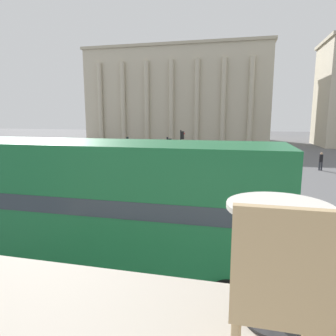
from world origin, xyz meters
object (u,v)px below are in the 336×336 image
(double_decker_bus, at_px, (88,202))
(traffic_light_far, at_px, (182,144))
(cafe_chair_0, at_px, (280,293))
(traffic_light_near, at_px, (129,165))
(plaza_building_left, at_px, (178,95))
(traffic_light_mid, at_px, (168,154))
(car_maroon, at_px, (141,171))
(car_silver, at_px, (180,156))
(cafe_dining_table, at_px, (278,237))
(pedestrian_yellow, at_px, (147,155))
(pedestrian_black, at_px, (321,160))

(double_decker_bus, xyz_separation_m, traffic_light_far, (-0.56, 18.01, 0.09))
(double_decker_bus, distance_m, cafe_chair_0, 8.22)
(cafe_chair_0, height_order, traffic_light_near, cafe_chair_0)
(plaza_building_left, height_order, traffic_light_mid, plaza_building_left)
(traffic_light_far, xyz_separation_m, car_maroon, (-2.20, -4.73, -1.66))
(plaza_building_left, bearing_deg, traffic_light_mid, -79.45)
(car_maroon, bearing_deg, plaza_building_left, 162.04)
(traffic_light_mid, bearing_deg, car_silver, 96.43)
(car_maroon, bearing_deg, traffic_light_mid, 42.50)
(cafe_dining_table, xyz_separation_m, plaza_building_left, (-12.44, 58.61, 4.84))
(cafe_chair_0, bearing_deg, traffic_light_far, 105.06)
(plaza_building_left, xyz_separation_m, pedestrian_yellow, (3.46, -32.15, -7.88))
(cafe_chair_0, relative_size, pedestrian_yellow, 0.50)
(double_decker_bus, xyz_separation_m, car_maroon, (-2.76, 13.28, -1.58))
(plaza_building_left, relative_size, pedestrian_yellow, 19.68)
(traffic_light_far, height_order, car_maroon, traffic_light_far)
(pedestrian_yellow, distance_m, pedestrian_black, 16.02)
(plaza_building_left, distance_m, pedestrian_yellow, 33.28)
(cafe_dining_table, xyz_separation_m, traffic_light_far, (-5.10, 24.11, -1.73))
(plaza_building_left, xyz_separation_m, traffic_light_far, (7.34, -34.51, -6.57))
(traffic_light_near, bearing_deg, pedestrian_black, 52.48)
(car_maroon, height_order, car_silver, same)
(traffic_light_far, bearing_deg, pedestrian_black, 14.20)
(double_decker_bus, xyz_separation_m, plaza_building_left, (-7.89, 52.52, 6.66))
(traffic_light_mid, distance_m, pedestrian_yellow, 9.07)
(cafe_chair_0, height_order, plaza_building_left, plaza_building_left)
(plaza_building_left, distance_m, traffic_light_near, 48.30)
(double_decker_bus, height_order, cafe_chair_0, cafe_chair_0)
(double_decker_bus, distance_m, cafe_dining_table, 7.81)
(cafe_dining_table, height_order, traffic_light_near, cafe_dining_table)
(traffic_light_near, distance_m, pedestrian_black, 20.09)
(traffic_light_near, relative_size, pedestrian_black, 2.37)
(plaza_building_left, height_order, car_maroon, plaza_building_left)
(cafe_dining_table, bearing_deg, double_decker_bus, 126.71)
(cafe_dining_table, distance_m, car_silver, 29.20)
(traffic_light_far, height_order, car_silver, traffic_light_far)
(double_decker_bus, distance_m, pedestrian_yellow, 20.89)
(traffic_light_far, height_order, pedestrian_black, traffic_light_far)
(car_maroon, xyz_separation_m, pedestrian_yellow, (-1.68, 7.09, 0.35))
(cafe_chair_0, relative_size, traffic_light_far, 0.25)
(car_maroon, xyz_separation_m, car_silver, (1.23, 8.98, 0.00))
(traffic_light_near, bearing_deg, double_decker_bus, -83.13)
(traffic_light_mid, xyz_separation_m, traffic_light_far, (-0.15, 5.68, 0.14))
(pedestrian_black, bearing_deg, plaza_building_left, 54.15)
(car_silver, bearing_deg, cafe_chair_0, -90.14)
(pedestrian_black, bearing_deg, traffic_light_mid, 148.54)
(cafe_dining_table, bearing_deg, car_silver, 102.09)
(plaza_building_left, bearing_deg, traffic_light_near, -81.27)
(cafe_chair_0, height_order, pedestrian_black, cafe_chair_0)
(traffic_light_near, height_order, car_silver, traffic_light_near)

